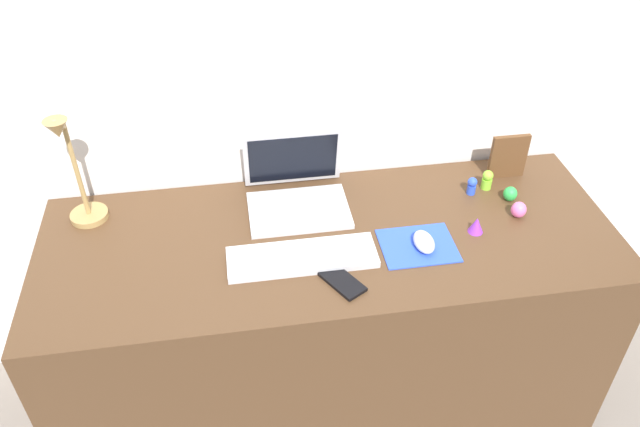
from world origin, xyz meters
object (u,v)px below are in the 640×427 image
object	(u,v)px
laptop	(296,187)
toy_figurine_purple	(476,225)
picture_frame	(508,157)
toy_figurine_green	(510,194)
mouse	(424,242)
desk_lamp	(75,174)
toy_figurine_blue	(472,185)
toy_figurine_lime	(487,179)
keyboard	(302,257)
toy_figurine_pink	(519,210)
cell_phone	(342,282)

from	to	relation	value
laptop	toy_figurine_purple	distance (m)	0.54
picture_frame	toy_figurine_green	xyz separation A→B (m)	(-0.04, -0.13, -0.05)
mouse	desk_lamp	bearing A→B (deg)	164.60
desk_lamp	toy_figurine_blue	bearing A→B (deg)	-1.74
toy_figurine_lime	toy_figurine_purple	world-z (taller)	toy_figurine_lime
toy_figurine_green	desk_lamp	bearing A→B (deg)	176.08
keyboard	laptop	bearing A→B (deg)	85.94
mouse	toy_figurine_pink	xyz separation A→B (m)	(0.32, 0.09, 0.00)
picture_frame	toy_figurine_lime	distance (m)	0.11
mouse	picture_frame	xyz separation A→B (m)	(0.36, 0.30, 0.05)
toy_figurine_green	toy_figurine_pink	distance (m)	0.08
toy_figurine_lime	toy_figurine_green	bearing A→B (deg)	-55.66
toy_figurine_green	toy_figurine_pink	world-z (taller)	toy_figurine_pink
laptop	desk_lamp	xyz separation A→B (m)	(-0.62, -0.01, 0.12)
keyboard	toy_figurine_green	xyz separation A→B (m)	(0.67, 0.17, 0.01)
keyboard	picture_frame	xyz separation A→B (m)	(0.70, 0.30, 0.06)
desk_lamp	toy_figurine_lime	bearing A→B (deg)	-0.74
keyboard	toy_figurine_pink	world-z (taller)	toy_figurine_pink
picture_frame	toy_figurine_pink	bearing A→B (deg)	-101.58
toy_figurine_pink	cell_phone	bearing A→B (deg)	-161.06
picture_frame	toy_figurine_green	distance (m)	0.14
mouse	toy_figurine_purple	distance (m)	0.17
desk_lamp	toy_figurine_green	size ratio (longest dim) A/B	7.92
keyboard	cell_phone	xyz separation A→B (m)	(0.09, -0.11, -0.01)
laptop	desk_lamp	world-z (taller)	desk_lamp
picture_frame	toy_figurine_purple	bearing A→B (deg)	-126.88
toy_figurine_purple	toy_figurine_pink	xyz separation A→B (m)	(0.15, 0.05, 0.00)
keyboard	mouse	world-z (taller)	mouse
desk_lamp	toy_figurine_lime	world-z (taller)	desk_lamp
cell_phone	toy_figurine_blue	size ratio (longest dim) A/B	2.20
picture_frame	desk_lamp	bearing A→B (deg)	-178.30
toy_figurine_purple	toy_figurine_green	xyz separation A→B (m)	(0.16, 0.13, -0.00)
toy_figurine_purple	toy_figurine_blue	xyz separation A→B (m)	(0.05, 0.18, 0.01)
desk_lamp	toy_figurine_purple	size ratio (longest dim) A/B	7.58
laptop	toy_figurine_pink	distance (m)	0.67
laptop	toy_figurine_purple	xyz separation A→B (m)	(0.49, -0.23, -0.03)
toy_figurine_lime	toy_figurine_pink	bearing A→B (deg)	-74.73
toy_figurine_lime	toy_figurine_green	distance (m)	0.09
toy_figurine_lime	laptop	bearing A→B (deg)	177.46
toy_figurine_purple	keyboard	bearing A→B (deg)	-175.35
toy_figurine_lime	picture_frame	bearing A→B (deg)	32.95
cell_phone	toy_figurine_purple	size ratio (longest dim) A/B	2.61
picture_frame	laptop	bearing A→B (deg)	-177.68
toy_figurine_green	toy_figurine_blue	size ratio (longest dim) A/B	0.81
mouse	toy_figurine_lime	xyz separation A→B (m)	(0.28, 0.24, 0.01)
desk_lamp	laptop	bearing A→B (deg)	1.01
toy_figurine_lime	keyboard	bearing A→B (deg)	-158.67
laptop	picture_frame	world-z (taller)	laptop
picture_frame	toy_figurine_blue	distance (m)	0.17
toy_figurine_lime	toy_figurine_blue	xyz separation A→B (m)	(-0.06, -0.02, -0.00)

